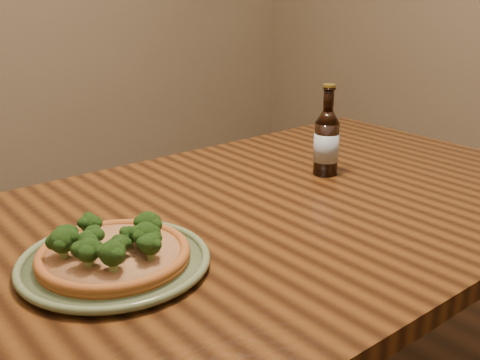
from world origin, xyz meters
TOP-DOWN VIEW (x-y plane):
  - table at (0.00, 0.10)m, footprint 1.60×0.90m
  - plate at (-0.34, 0.06)m, footprint 0.32×0.32m
  - pizza at (-0.34, 0.06)m, footprint 0.26×0.26m
  - beer_bottle at (0.30, 0.17)m, footprint 0.06×0.06m

SIDE VIEW (x-z plane):
  - table at x=0.00m, z-range 0.28..1.03m
  - plate at x=-0.34m, z-range 0.75..0.77m
  - pizza at x=-0.34m, z-range 0.75..0.81m
  - beer_bottle at x=0.30m, z-range 0.72..0.95m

